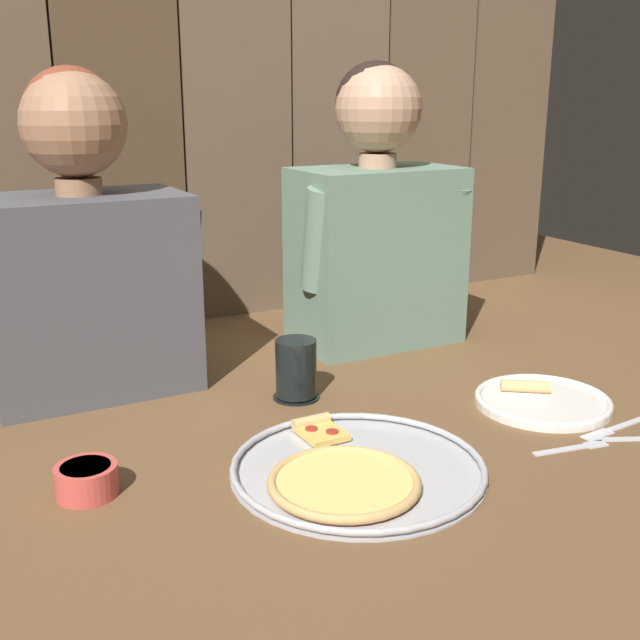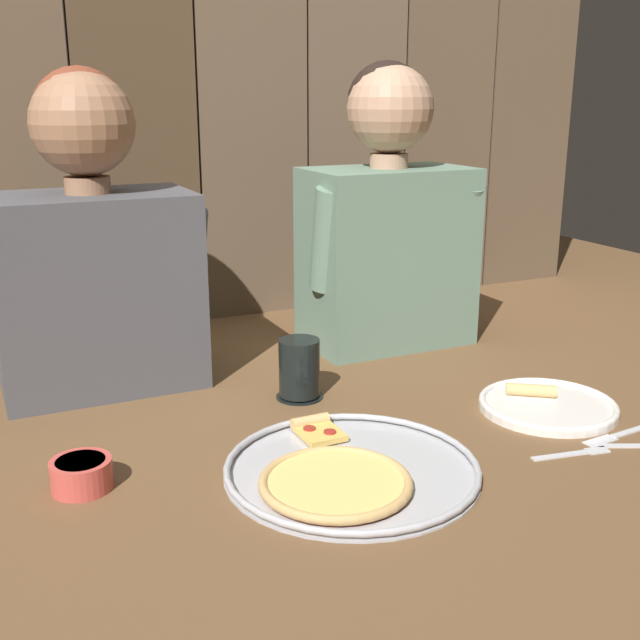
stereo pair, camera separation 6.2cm
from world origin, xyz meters
name	(u,v)px [view 2 (the right image)]	position (x,y,z in m)	size (l,w,h in m)	color
ground_plane	(356,444)	(0.00, 0.00, 0.00)	(3.20, 3.20, 0.00)	brown
pizza_tray	(346,472)	(-0.06, -0.09, 0.01)	(0.37, 0.37, 0.03)	#B2B2B7
dinner_plate	(547,405)	(0.37, -0.02, 0.01)	(0.24, 0.24, 0.03)	white
drinking_glass	(300,369)	(0.00, 0.22, 0.05)	(0.09, 0.09, 0.11)	black
dipping_bowl	(81,473)	(-0.41, 0.04, 0.02)	(0.09, 0.09, 0.04)	#CC4C42
table_fork	(574,453)	(0.29, -0.17, 0.00)	(0.13, 0.04, 0.01)	silver
table_knife	(620,434)	(0.40, -0.15, 0.00)	(0.16, 0.03, 0.01)	silver
diner_left	(93,249)	(-0.31, 0.45, 0.26)	(0.40, 0.23, 0.58)	#4C4C51
diner_right	(388,218)	(0.31, 0.45, 0.28)	(0.38, 0.22, 0.60)	slate
wooden_backdrop_wall	(195,72)	(0.00, 0.80, 0.58)	(2.19, 0.03, 1.16)	brown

